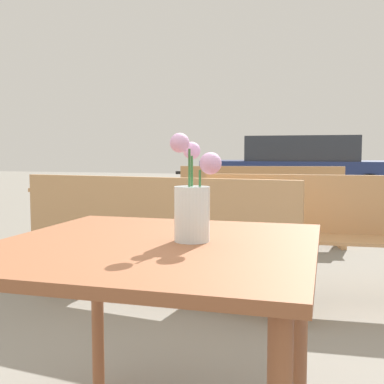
% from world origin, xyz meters
% --- Properties ---
extents(table_front, '(0.96, 0.99, 0.74)m').
position_xyz_m(table_front, '(0.00, 0.00, 0.65)').
color(table_front, brown).
rests_on(table_front, ground_plane).
extents(flower_vase, '(0.15, 0.14, 0.32)m').
position_xyz_m(flower_vase, '(0.11, 0.04, 0.84)').
color(flower_vase, silver).
rests_on(flower_vase, table_front).
extents(bench_near, '(1.95, 0.50, 0.85)m').
position_xyz_m(bench_near, '(0.59, 1.98, 0.48)').
color(bench_near, tan).
rests_on(bench_near, ground_plane).
extents(bench_middle, '(1.90, 0.55, 0.85)m').
position_xyz_m(bench_middle, '(-0.58, 1.53, 0.47)').
color(bench_middle, tan).
rests_on(bench_middle, ground_plane).
extents(bench_far, '(1.82, 0.71, 0.85)m').
position_xyz_m(bench_far, '(-0.25, 3.85, 0.47)').
color(bench_far, tan).
rests_on(bench_far, ground_plane).
extents(table_back, '(0.82, 0.68, 0.72)m').
position_xyz_m(table_back, '(-1.45, 2.27, 0.59)').
color(table_back, tan).
rests_on(table_back, ground_plane).
extents(bicycle, '(1.53, 0.58, 0.75)m').
position_xyz_m(bicycle, '(-1.33, 4.92, 0.34)').
color(bicycle, black).
rests_on(bicycle, ground_plane).
extents(parked_car, '(4.12, 1.88, 1.33)m').
position_xyz_m(parked_car, '(-0.17, 9.08, 0.63)').
color(parked_car, navy).
rests_on(parked_car, ground_plane).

